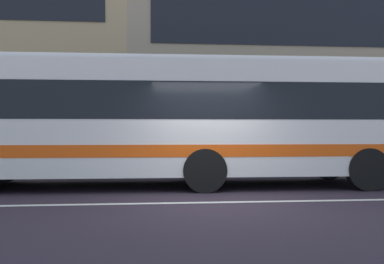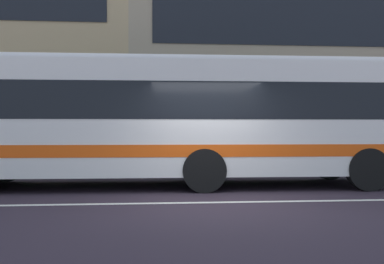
% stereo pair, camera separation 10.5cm
% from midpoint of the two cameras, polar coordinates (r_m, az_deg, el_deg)
% --- Properties ---
extents(ground_plane, '(160.00, 160.00, 0.00)m').
position_cam_midpoint_polar(ground_plane, '(8.79, 3.33, -9.06)').
color(ground_plane, '#2D232E').
extents(lane_centre_line, '(60.00, 0.16, 0.01)m').
position_cam_midpoint_polar(lane_centre_line, '(8.79, 3.33, -9.03)').
color(lane_centre_line, silver).
rests_on(lane_centre_line, ground_plane).
extents(hedge_row_far, '(22.76, 1.10, 1.03)m').
position_cam_midpoint_polar(hedge_row_far, '(15.18, -9.64, -3.16)').
color(hedge_row_far, '#265F25').
rests_on(hedge_row_far, ground_plane).
extents(apartment_block_right, '(24.46, 8.32, 10.44)m').
position_cam_midpoint_polar(apartment_block_right, '(25.42, 21.64, 8.85)').
color(apartment_block_right, tan).
rests_on(apartment_block_right, ground_plane).
extents(transit_bus, '(11.09, 2.78, 3.15)m').
position_cam_midpoint_polar(transit_bus, '(11.17, -2.22, 1.89)').
color(transit_bus, silver).
rests_on(transit_bus, ground_plane).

